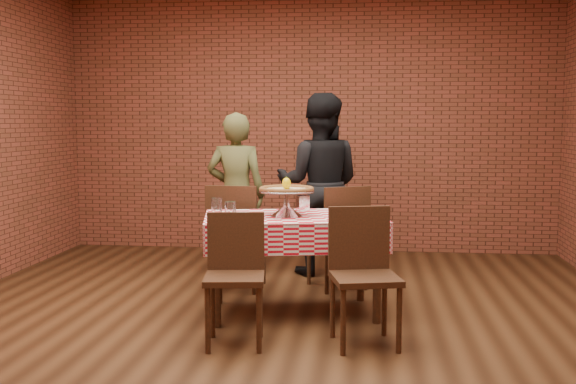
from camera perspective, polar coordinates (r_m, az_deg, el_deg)
The scene contains 19 objects.
ground at distance 4.97m, azimuth -1.17°, elevation -11.32°, with size 6.00×6.00×0.00m, color black.
back_wall at distance 7.73m, azimuth 1.81°, elevation 5.79°, with size 5.50×5.50×0.00m, color brown.
table at distance 5.25m, azimuth 0.48°, elevation -6.13°, with size 1.32×0.79×0.75m, color #462515.
tablecloth at distance 5.20m, azimuth 0.48°, elevation -3.23°, with size 1.36×0.83×0.23m, color red, non-canonical shape.
pizza_stand at distance 5.16m, azimuth -0.13°, elevation -0.95°, with size 0.43×0.43×0.19m, color silver, non-canonical shape.
pizza at distance 5.15m, azimuth -0.13°, elevation 0.17°, with size 0.42×0.42×0.03m, color beige.
lemon at distance 5.14m, azimuth -0.13°, elevation 0.73°, with size 0.07×0.07×0.09m, color yellow.
water_glass_left at distance 5.00m, azimuth -4.84°, elevation -1.55°, with size 0.08×0.08×0.13m, color white.
water_glass_right at distance 5.25m, azimuth -5.98°, elevation -1.20°, with size 0.08×0.08×0.13m, color white.
side_plate at distance 5.16m, azimuth 5.78°, elevation -1.98°, with size 0.18×0.18×0.01m, color white.
sweetener_packet_a at distance 5.09m, azimuth 6.72°, elevation -2.15°, with size 0.05×0.04×0.01m, color white.
sweetener_packet_b at distance 5.10m, azimuth 7.47°, elevation -2.14°, with size 0.05×0.04×0.01m, color white.
condiment_caddy at distance 5.44m, azimuth 1.24°, elevation -0.94°, with size 0.09×0.07×0.13m, color silver.
chair_near_left at distance 4.51m, azimuth -4.49°, elevation -7.43°, with size 0.39×0.39×0.86m, color #462515, non-canonical shape.
chair_near_right at distance 4.52m, azimuth 6.47°, elevation -7.17°, with size 0.42×0.42×0.90m, color #462515, non-canonical shape.
chair_far_left at distance 6.02m, azimuth -4.27°, elevation -3.71°, with size 0.45×0.45×0.93m, color #462515, non-canonical shape.
chair_far_right at distance 6.05m, azimuth 4.12°, elevation -3.72°, with size 0.44×0.44×0.92m, color #462515, non-canonical shape.
diner_olive at distance 6.51m, azimuth -4.36°, elevation -0.20°, with size 0.57×0.37×1.56m, color #50512B.
diner_black at distance 6.54m, azimuth 2.63°, elevation 0.65°, with size 0.84×0.66×1.74m, color black.
Camera 1 is at (0.64, -4.70, 1.48)m, focal length 42.51 mm.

